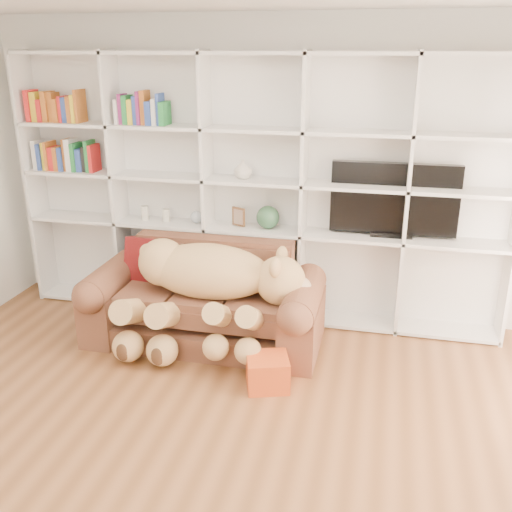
% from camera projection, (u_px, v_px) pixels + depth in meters
% --- Properties ---
extents(floor, '(5.00, 5.00, 0.00)m').
position_uv_depth(floor, '(167.00, 478.00, 3.40)').
color(floor, brown).
rests_on(floor, ground).
extents(wall_back, '(5.00, 0.02, 2.70)m').
position_uv_depth(wall_back, '(260.00, 171.00, 5.22)').
color(wall_back, white).
rests_on(wall_back, floor).
extents(bookshelf, '(4.43, 0.35, 2.40)m').
position_uv_depth(bookshelf, '(231.00, 177.00, 5.16)').
color(bookshelf, white).
rests_on(bookshelf, floor).
extents(sofa, '(1.99, 0.86, 0.84)m').
position_uv_depth(sofa, '(205.00, 306.00, 4.92)').
color(sofa, brown).
rests_on(sofa, floor).
extents(teddy_bear, '(1.55, 0.83, 0.90)m').
position_uv_depth(teddy_bear, '(207.00, 285.00, 4.66)').
color(teddy_bear, tan).
rests_on(teddy_bear, sofa).
extents(throw_pillow, '(0.42, 0.26, 0.42)m').
position_uv_depth(throw_pillow, '(148.00, 261.00, 5.06)').
color(throw_pillow, '#570E0F').
rests_on(throw_pillow, sofa).
extents(gift_box, '(0.38, 0.37, 0.25)m').
position_uv_depth(gift_box, '(268.00, 372.00, 4.27)').
color(gift_box, '#C7481A').
rests_on(gift_box, floor).
extents(tv, '(1.08, 0.18, 0.64)m').
position_uv_depth(tv, '(394.00, 200.00, 4.88)').
color(tv, black).
rests_on(tv, bookshelf).
extents(picture_frame, '(0.14, 0.08, 0.17)m').
position_uv_depth(picture_frame, '(239.00, 217.00, 5.21)').
color(picture_frame, '#53341C').
rests_on(picture_frame, bookshelf).
extents(green_vase, '(0.21, 0.21, 0.21)m').
position_uv_depth(green_vase, '(268.00, 217.00, 5.14)').
color(green_vase, '#2A5236').
rests_on(green_vase, bookshelf).
extents(figurine_tall, '(0.09, 0.09, 0.14)m').
position_uv_depth(figurine_tall, '(145.00, 213.00, 5.41)').
color(figurine_tall, beige).
rests_on(figurine_tall, bookshelf).
extents(figurine_short, '(0.09, 0.09, 0.12)m').
position_uv_depth(figurine_short, '(166.00, 215.00, 5.37)').
color(figurine_short, beige).
rests_on(figurine_short, bookshelf).
extents(snow_globe, '(0.11, 0.11, 0.11)m').
position_uv_depth(snow_globe, '(197.00, 217.00, 5.30)').
color(snow_globe, silver).
rests_on(snow_globe, bookshelf).
extents(shelf_vase, '(0.18, 0.18, 0.17)m').
position_uv_depth(shelf_vase, '(243.00, 169.00, 5.04)').
color(shelf_vase, beige).
rests_on(shelf_vase, bookshelf).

